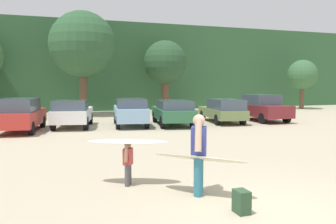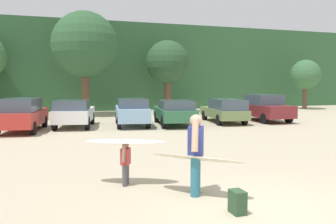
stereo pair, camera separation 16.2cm
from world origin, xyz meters
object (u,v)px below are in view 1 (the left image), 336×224
(parked_car_white, at_px, (72,113))
(surfboard_white, at_px, (128,141))
(parked_car_red, at_px, (20,114))
(person_adult, at_px, (199,149))
(person_child, at_px, (128,161))
(parked_car_olive_green, at_px, (223,110))
(backpack_dropped, at_px, (242,202))
(parked_car_forest_green, at_px, (173,111))
(surfboard_cream, at_px, (200,158))
(parked_car_sky_blue, at_px, (130,112))
(parked_car_maroon, at_px, (262,108))

(parked_car_white, distance_m, surfboard_white, 11.69)
(parked_car_red, bearing_deg, person_adult, -150.04)
(person_adult, xyz_separation_m, person_child, (-1.35, 1.19, -0.41))
(surfboard_white, bearing_deg, parked_car_olive_green, -104.18)
(person_child, relative_size, backpack_dropped, 2.40)
(parked_car_forest_green, height_order, parked_car_olive_green, parked_car_olive_green)
(parked_car_olive_green, distance_m, surfboard_cream, 14.36)
(parked_car_red, bearing_deg, parked_car_white, -63.43)
(surfboard_cream, height_order, backpack_dropped, surfboard_cream)
(surfboard_cream, xyz_separation_m, surfboard_white, (-1.33, 1.34, 0.24))
(parked_car_white, relative_size, parked_car_sky_blue, 0.98)
(surfboard_white, bearing_deg, parked_car_sky_blue, -80.07)
(parked_car_forest_green, bearing_deg, parked_car_red, 99.38)
(parked_car_forest_green, bearing_deg, backpack_dropped, 174.65)
(parked_car_sky_blue, xyz_separation_m, backpack_dropped, (-1.07, -13.91, -0.61))
(person_adult, xyz_separation_m, backpack_dropped, (0.30, -1.34, -0.80))
(backpack_dropped, bearing_deg, parked_car_forest_green, 75.42)
(surfboard_white, bearing_deg, parked_car_forest_green, -91.92)
(parked_car_forest_green, xyz_separation_m, backpack_dropped, (-3.52, -13.52, -0.58))
(parked_car_red, height_order, backpack_dropped, parked_car_red)
(backpack_dropped, bearing_deg, parked_car_white, 98.48)
(parked_car_forest_green, distance_m, surfboard_white, 12.07)
(parked_car_red, distance_m, parked_car_forest_green, 8.28)
(parked_car_sky_blue, xyz_separation_m, parked_car_maroon, (8.69, -0.14, 0.03))
(person_child, distance_m, backpack_dropped, 3.04)
(parked_car_olive_green, xyz_separation_m, surfboard_white, (-8.53, -11.09, 0.28))
(person_adult, bearing_deg, parked_car_maroon, -102.07)
(parked_car_sky_blue, xyz_separation_m, parked_car_olive_green, (5.82, -0.21, -0.04))
(parked_car_white, relative_size, person_child, 3.92)
(parked_car_white, height_order, person_child, parked_car_white)
(parked_car_forest_green, bearing_deg, parked_car_maroon, -78.41)
(surfboard_cream, bearing_deg, surfboard_white, -1.60)
(person_adult, bearing_deg, parked_car_sky_blue, -69.32)
(parked_car_forest_green, xyz_separation_m, person_adult, (-3.82, -12.18, 0.21))
(parked_car_white, height_order, parked_car_forest_green, parked_car_white)
(parked_car_forest_green, bearing_deg, parked_car_sky_blue, 90.15)
(parked_car_red, bearing_deg, parked_car_sky_blue, -76.13)
(parked_car_white, relative_size, surfboard_white, 2.05)
(parked_car_white, xyz_separation_m, person_child, (0.48, -11.77, -0.20))
(parked_car_forest_green, height_order, person_adult, person_adult)
(parked_car_red, distance_m, person_child, 11.41)
(surfboard_cream, bearing_deg, parked_car_maroon, -85.23)
(parked_car_sky_blue, relative_size, parked_car_olive_green, 0.91)
(surfboard_cream, relative_size, backpack_dropped, 4.46)
(parked_car_red, bearing_deg, person_child, -154.34)
(parked_car_red, height_order, parked_car_maroon, parked_car_maroon)
(parked_car_maroon, distance_m, person_adult, 16.00)
(backpack_dropped, bearing_deg, parked_car_olive_green, 63.31)
(parked_car_white, height_order, parked_car_sky_blue, parked_car_sky_blue)
(parked_car_sky_blue, distance_m, surfboard_cream, 12.71)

